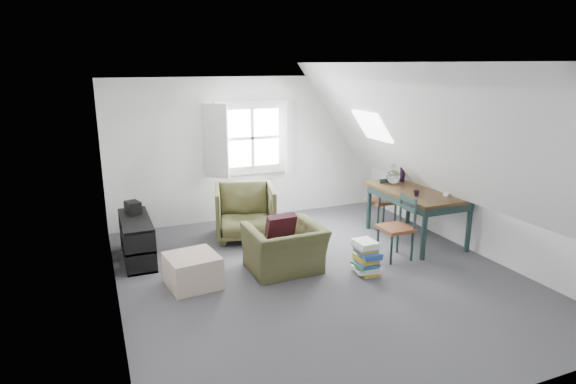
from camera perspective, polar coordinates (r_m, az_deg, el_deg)
name	(u,v)px	position (r m, az deg, el deg)	size (l,w,h in m)	color
floor	(319,275)	(6.48, 3.64, -9.77)	(5.50, 5.50, 0.00)	#464549
ceiling	(322,82)	(5.89, 4.05, 12.91)	(5.50, 5.50, 0.00)	white
wall_back	(252,149)	(8.56, -4.33, 5.12)	(5.00, 5.00, 0.00)	white
wall_front	(482,265)	(3.91, 22.05, -8.03)	(5.00, 5.00, 0.00)	white
wall_left	(110,205)	(5.47, -20.38, -1.44)	(5.50, 5.50, 0.00)	white
wall_right	(475,168)	(7.49, 21.29, 2.71)	(5.50, 5.50, 0.00)	white
slope_left	(196,150)	(5.46, -10.88, 4.87)	(5.50, 5.50, 0.00)	white
slope_right	(424,135)	(6.78, 15.83, 6.50)	(5.50, 5.50, 0.00)	white
dormer_window	(253,138)	(8.46, -4.20, 6.37)	(1.71, 0.35, 1.30)	white
skylight	(372,126)	(7.84, 9.94, 7.69)	(0.55, 0.75, 0.04)	white
armchair_near	(285,271)	(6.59, -0.39, -9.29)	(0.97, 0.85, 0.63)	#444527
armchair_far	(246,237)	(7.81, -5.05, -5.39)	(0.92, 0.94, 0.86)	#444527
throw_pillow	(280,228)	(6.51, -0.90, -4.32)	(0.40, 0.11, 0.40)	#370F19
ottoman	(193,270)	(6.22, -11.24, -9.11)	(0.61, 0.61, 0.40)	tan
dining_table	(417,196)	(7.75, 15.04, -0.51)	(0.98, 1.63, 0.82)	#321F0D
demijohn	(393,176)	(7.96, 12.35, 1.82)	(0.22, 0.22, 0.32)	silver
vase_twigs	(402,172)	(8.18, 13.40, 2.26)	(0.09, 0.10, 0.68)	black
cup	(416,196)	(7.35, 14.95, -0.48)	(0.09, 0.09, 0.09)	black
paper_box	(448,194)	(7.51, 18.38, -0.26)	(0.11, 0.08, 0.04)	white
dining_chair_far	(383,201)	(8.30, 11.18, -1.01)	(0.42, 0.42, 0.89)	brown
dining_chair_near	(398,227)	(7.01, 12.88, -4.05)	(0.42, 0.42, 0.90)	brown
media_shelf	(137,242)	(7.15, -17.42, -5.66)	(0.40, 1.19, 0.61)	black
electronics_box	(133,208)	(7.29, -17.90, -1.82)	(0.18, 0.24, 0.20)	black
magazine_stack	(366,257)	(6.51, 9.25, -7.65)	(0.34, 0.40, 0.45)	#B29933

